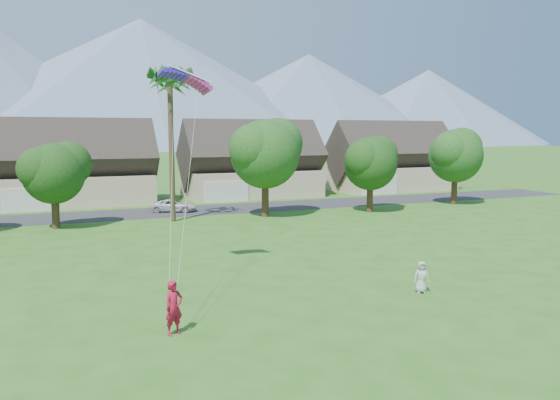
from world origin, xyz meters
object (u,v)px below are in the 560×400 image
kite_flyer (174,308)px  watcher (422,277)px  parked_car (174,206)px  parafoil_kite (186,78)px

kite_flyer → watcher: size_ratio=1.37×
parked_car → watcher: bearing=-146.9°
parafoil_kite → watcher: bearing=-42.0°
kite_flyer → parafoil_kite: bearing=50.1°
watcher → parked_car: size_ratio=0.35×
kite_flyer → watcher: kite_flyer is taller
parked_car → kite_flyer: bearing=-168.2°
watcher → parked_car: bearing=122.3°
parafoil_kite → parked_car: bearing=76.7°
kite_flyer → parked_car: 31.72m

